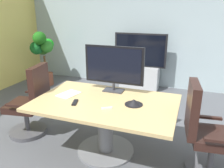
{
  "coord_description": "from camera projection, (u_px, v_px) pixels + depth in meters",
  "views": [
    {
      "loc": [
        1.07,
        -2.5,
        1.86
      ],
      "look_at": [
        0.08,
        0.2,
        0.88
      ],
      "focal_mm": 36.37,
      "sensor_mm": 36.0,
      "label": 1
    }
  ],
  "objects": [
    {
      "name": "tv_monitor",
      "position": [
        114.0,
        66.0,
        3.11
      ],
      "size": [
        0.84,
        0.18,
        0.64
      ],
      "color": "#333338",
      "rests_on": "conference_table"
    },
    {
      "name": "conference_phone",
      "position": [
        134.0,
        102.0,
        2.75
      ],
      "size": [
        0.22,
        0.22,
        0.07
      ],
      "color": "black",
      "rests_on": "conference_table"
    },
    {
      "name": "conference_table",
      "position": [
        105.0,
        115.0,
        2.92
      ],
      "size": [
        1.78,
        1.14,
        0.73
      ],
      "color": "tan",
      "rests_on": "ground"
    },
    {
      "name": "remote_control",
      "position": [
        75.0,
        102.0,
        2.8
      ],
      "size": [
        0.1,
        0.18,
        0.02
      ],
      "primitive_type": "cube",
      "rotation": [
        0.0,
        0.0,
        0.29
      ],
      "color": "black",
      "rests_on": "conference_table"
    },
    {
      "name": "wall_display_unit",
      "position": [
        140.0,
        71.0,
        5.35
      ],
      "size": [
        1.2,
        0.36,
        1.31
      ],
      "color": "#B7BABC",
      "rests_on": "ground"
    },
    {
      "name": "office_chair_left",
      "position": [
        31.0,
        106.0,
        3.38
      ],
      "size": [
        0.63,
        0.61,
        1.09
      ],
      "rotation": [
        0.0,
        0.0,
        -1.41
      ],
      "color": "#4C4C51",
      "rests_on": "ground"
    },
    {
      "name": "paper_notepad",
      "position": [
        69.0,
        94.0,
        3.09
      ],
      "size": [
        0.28,
        0.34,
        0.01
      ],
      "primitive_type": "cube",
      "rotation": [
        0.0,
        0.0,
        -0.25
      ],
      "color": "white",
      "rests_on": "conference_table"
    },
    {
      "name": "ground_plane",
      "position": [
        101.0,
        147.0,
        3.17
      ],
      "size": [
        7.36,
        7.36,
        0.0
      ],
      "primitive_type": "plane",
      "color": "#515459"
    },
    {
      "name": "whiteboard_marker",
      "position": [
        107.0,
        108.0,
        2.64
      ],
      "size": [
        0.12,
        0.09,
        0.02
      ],
      "primitive_type": "cube",
      "rotation": [
        0.0,
        0.0,
        0.58
      ],
      "color": "silver",
      "rests_on": "conference_table"
    },
    {
      "name": "wall_back_glass_partition",
      "position": [
        149.0,
        28.0,
        5.33
      ],
      "size": [
        6.36,
        0.1,
        2.81
      ],
      "primitive_type": "cube",
      "color": "#9EB2B7",
      "rests_on": "ground"
    },
    {
      "name": "potted_plant",
      "position": [
        43.0,
        52.0,
        5.51
      ],
      "size": [
        0.55,
        0.61,
        1.33
      ],
      "color": "brown",
      "rests_on": "ground"
    },
    {
      "name": "office_chair_right",
      "position": [
        205.0,
        137.0,
        2.59
      ],
      "size": [
        0.62,
        0.6,
        1.09
      ],
      "rotation": [
        0.0,
        0.0,
        1.69
      ],
      "color": "#4C4C51",
      "rests_on": "ground"
    }
  ]
}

